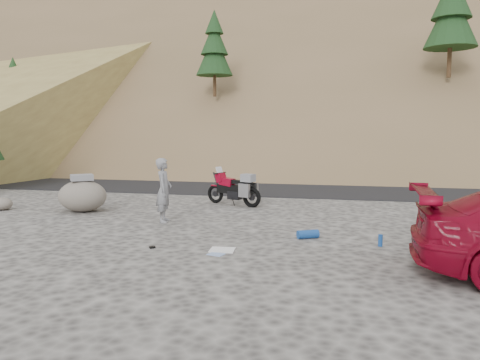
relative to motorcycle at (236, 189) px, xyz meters
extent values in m
plane|color=#3C3A38|center=(0.43, -3.59, -0.52)|extent=(140.00, 140.00, 0.00)
cube|color=black|center=(0.43, 5.41, -0.52)|extent=(120.00, 7.00, 0.05)
cube|color=brown|center=(2.43, 26.41, 7.48)|extent=(110.00, 51.90, 46.72)
cube|color=brown|center=(2.43, 26.41, 7.78)|extent=(110.00, 43.28, 36.46)
cube|color=brown|center=(2.43, 46.41, 13.48)|extent=(120.00, 40.00, 30.00)
cylinder|color=#362613|center=(-3.57, 10.41, 4.37)|extent=(0.17, 0.17, 1.40)
cone|color=#163216|center=(-3.57, 10.41, 5.92)|extent=(2.00, 2.00, 2.25)
cone|color=#163216|center=(-3.57, 10.41, 6.77)|extent=(1.50, 1.50, 1.76)
cone|color=#163216|center=(-3.57, 10.41, 7.62)|extent=(1.00, 1.00, 1.26)
cylinder|color=#362613|center=(8.43, 11.41, 5.42)|extent=(0.22, 0.22, 1.82)
cone|color=#163216|center=(8.43, 11.41, 7.43)|extent=(2.60, 2.60, 2.92)
cylinder|color=#362613|center=(-17.57, 12.41, 3.04)|extent=(0.15, 0.15, 1.26)
cone|color=#163216|center=(-17.57, 12.41, 4.43)|extent=(1.80, 1.80, 2.03)
cone|color=#163216|center=(-17.57, 12.41, 5.20)|extent=(1.35, 1.35, 1.58)
cone|color=#163216|center=(-17.57, 12.41, 5.97)|extent=(0.90, 0.90, 1.13)
torus|color=black|center=(-0.76, 0.31, -0.22)|extent=(0.61, 0.34, 0.61)
cylinder|color=black|center=(-0.76, 0.31, -0.22)|extent=(0.19, 0.12, 0.18)
torus|color=black|center=(0.57, -0.23, -0.22)|extent=(0.65, 0.37, 0.65)
cylinder|color=black|center=(0.57, -0.23, -0.22)|extent=(0.22, 0.15, 0.20)
cylinder|color=black|center=(-0.69, 0.29, 0.12)|extent=(0.34, 0.18, 0.75)
cylinder|color=black|center=(-0.57, 0.24, 0.47)|extent=(0.26, 0.55, 0.04)
cube|color=black|center=(-0.12, 0.05, -0.02)|extent=(1.11, 0.63, 0.28)
cube|color=black|center=(-0.03, 0.01, -0.20)|extent=(0.49, 0.42, 0.26)
cube|color=maroon|center=(-0.31, 0.13, 0.22)|extent=(0.55, 0.44, 0.29)
cube|color=maroon|center=(-0.54, 0.23, 0.33)|extent=(0.38, 0.40, 0.33)
cube|color=silver|center=(-0.60, 0.25, 0.57)|extent=(0.21, 0.30, 0.24)
cube|color=black|center=(0.10, -0.04, 0.23)|extent=(0.55, 0.38, 0.11)
cube|color=black|center=(0.42, -0.17, 0.20)|extent=(0.36, 0.28, 0.09)
cube|color=#AAAAAF|center=(0.36, -0.41, 0.01)|extent=(0.38, 0.24, 0.42)
cube|color=#AAAAAF|center=(0.55, 0.04, 0.01)|extent=(0.38, 0.24, 0.42)
cube|color=gray|center=(0.44, -0.18, 0.38)|extent=(0.48, 0.44, 0.24)
cube|color=maroon|center=(-0.76, 0.31, 0.06)|extent=(0.30, 0.21, 0.04)
cylinder|color=black|center=(-0.05, -0.16, -0.36)|extent=(0.09, 0.19, 0.34)
cylinder|color=#AAAAAF|center=(0.35, -0.28, -0.15)|extent=(0.42, 0.24, 0.12)
imported|color=gray|center=(-1.22, -3.02, -0.52)|extent=(0.51, 0.68, 1.67)
ellipsoid|color=#625B54|center=(-4.14, -2.09, -0.06)|extent=(1.80, 1.70, 0.92)
cube|color=gray|center=(-4.14, -2.09, 0.49)|extent=(0.82, 0.79, 0.18)
ellipsoid|color=#625B54|center=(-6.66, -2.37, -0.34)|extent=(0.66, 0.61, 0.38)
cube|color=white|center=(1.00, -5.51, -0.52)|extent=(0.52, 0.47, 0.02)
cylinder|color=navy|center=(2.59, -4.11, -0.43)|extent=(0.51, 0.39, 0.19)
cylinder|color=navy|center=(4.11, -4.49, -0.40)|extent=(0.10, 0.10, 0.25)
cube|color=black|center=(-0.44, -5.66, -0.51)|extent=(0.14, 0.14, 0.04)
cube|color=#86A1CF|center=(0.96, -5.85, -0.52)|extent=(0.36, 0.30, 0.01)
camera|label=1|loc=(3.32, -14.36, 1.88)|focal=35.00mm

